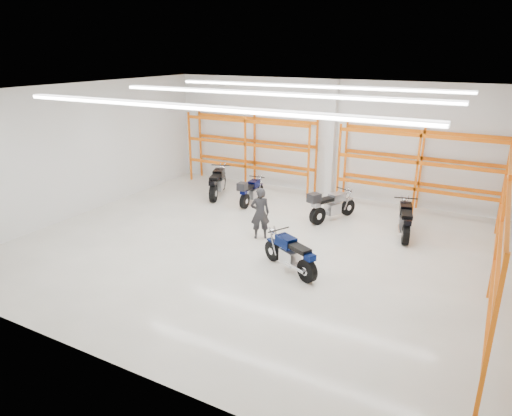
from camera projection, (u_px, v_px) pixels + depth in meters
The scene contains 11 objects.
ground at pixel (261, 247), 13.51m from camera, with size 14.00×14.00×0.00m, color beige.
room_shell at pixel (261, 137), 12.45m from camera, with size 14.02×12.02×4.51m.
motorcycle_main at pixel (291, 255), 11.86m from camera, with size 1.91×1.10×1.02m.
motorcycle_back_a at pixel (217, 183), 18.01m from camera, with size 1.03×2.22×1.13m.
motorcycle_back_b at pixel (250, 192), 17.09m from camera, with size 0.63×1.99×1.02m.
motorcycle_back_c at pixel (329, 206), 15.41m from camera, with size 1.15×2.05×1.11m.
motorcycle_back_d at pixel (405, 221), 14.17m from camera, with size 0.84×2.15×1.07m.
standing_man at pixel (260, 213), 13.91m from camera, with size 0.59×0.39×1.63m, color black.
structural_column at pixel (331, 139), 17.60m from camera, with size 0.32×0.32×4.50m, color white.
pallet_racking_back_left at pixel (250, 145), 19.00m from camera, with size 5.67×0.87×3.00m.
pallet_racking_back_right at pixel (420, 163), 15.95m from camera, with size 5.67×0.87×3.00m.
Camera 1 is at (5.76, -10.95, 5.55)m, focal length 32.00 mm.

